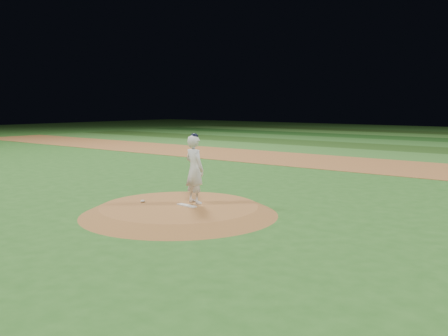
# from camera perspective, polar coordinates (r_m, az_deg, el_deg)

# --- Properties ---
(ground) EXTENTS (120.00, 120.00, 0.00)m
(ground) POSITION_cam_1_polar(r_m,az_deg,el_deg) (14.04, -5.11, -5.28)
(ground) COLOR #265A1D
(ground) RESTS_ON ground
(infield_dirt_band) EXTENTS (70.00, 6.00, 0.02)m
(infield_dirt_band) POSITION_cam_1_polar(r_m,az_deg,el_deg) (25.89, 16.78, 0.28)
(infield_dirt_band) COLOR brown
(infield_dirt_band) RESTS_ON ground
(outfield_stripe_0) EXTENTS (70.00, 5.00, 0.02)m
(outfield_stripe_0) POSITION_cam_1_polar(r_m,az_deg,el_deg) (31.04, 20.57, 1.26)
(outfield_stripe_0) COLOR #316725
(outfield_stripe_0) RESTS_ON ground
(outfield_stripe_1) EXTENTS (70.00, 5.00, 0.02)m
(outfield_stripe_1) POSITION_cam_1_polar(r_m,az_deg,el_deg) (35.81, 23.06, 1.90)
(outfield_stripe_1) COLOR #204315
(outfield_stripe_1) RESTS_ON ground
(pitchers_mound) EXTENTS (5.50, 5.50, 0.25)m
(pitchers_mound) POSITION_cam_1_polar(r_m,az_deg,el_deg) (14.02, -5.12, -4.78)
(pitchers_mound) COLOR #925B2D
(pitchers_mound) RESTS_ON ground
(pitching_rubber) EXTENTS (0.67, 0.22, 0.03)m
(pitching_rubber) POSITION_cam_1_polar(r_m,az_deg,el_deg) (13.89, -4.27, -4.29)
(pitching_rubber) COLOR silver
(pitching_rubber) RESTS_ON pitchers_mound
(rosin_bag) EXTENTS (0.13, 0.13, 0.07)m
(rosin_bag) POSITION_cam_1_polar(r_m,az_deg,el_deg) (14.54, -9.28, -3.76)
(rosin_bag) COLOR silver
(rosin_bag) RESTS_ON pitchers_mound
(pitcher_on_mound) EXTENTS (0.79, 0.60, 1.99)m
(pitcher_on_mound) POSITION_cam_1_polar(r_m,az_deg,el_deg) (14.11, -3.39, -0.13)
(pitcher_on_mound) COLOR silver
(pitcher_on_mound) RESTS_ON pitchers_mound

